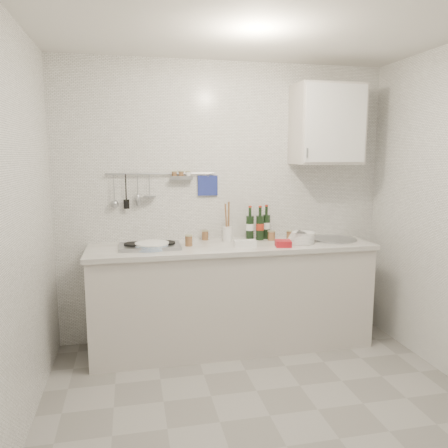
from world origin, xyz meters
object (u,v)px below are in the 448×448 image
(plate_stack_hob, at_px, (151,246))
(wine_bottles, at_px, (259,223))
(utensil_crock, at_px, (227,232))
(wall_cabinet, at_px, (327,125))
(plate_stack_sink, at_px, (301,238))

(plate_stack_hob, xyz_separation_m, wine_bottles, (0.98, 0.20, 0.13))
(wine_bottles, distance_m, utensil_crock, 0.30)
(wall_cabinet, relative_size, utensil_crock, 1.98)
(plate_stack_hob, relative_size, utensil_crock, 0.86)
(wall_cabinet, bearing_deg, wine_bottles, 175.89)
(plate_stack_hob, distance_m, utensil_crock, 0.71)
(wall_cabinet, height_order, wine_bottles, wall_cabinet)
(plate_stack_sink, distance_m, utensil_crock, 0.65)
(plate_stack_hob, height_order, wine_bottles, wine_bottles)
(utensil_crock, bearing_deg, wine_bottles, 2.44)
(wall_cabinet, height_order, plate_stack_sink, wall_cabinet)
(wall_cabinet, xyz_separation_m, plate_stack_hob, (-1.59, -0.16, -1.00))
(wall_cabinet, xyz_separation_m, wine_bottles, (-0.61, 0.04, -0.87))
(wall_cabinet, bearing_deg, plate_stack_hob, -174.28)
(plate_stack_sink, height_order, utensil_crock, utensil_crock)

